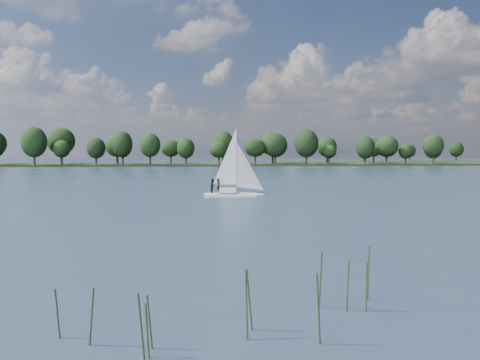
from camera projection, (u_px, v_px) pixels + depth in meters
name	position (u px, v px, depth m)	size (l,w,h in m)	color
ground	(195.00, 177.00, 129.06)	(700.00, 700.00, 0.00)	#233342
far_shore	(186.00, 165.00, 240.07)	(660.00, 40.00, 1.50)	black
far_shore_back	(463.00, 162.00, 307.13)	(220.00, 30.00, 1.40)	black
sailboat	(231.00, 176.00, 70.39)	(7.53, 2.78, 9.69)	white
treeline	(168.00, 147.00, 234.04)	(562.66, 73.62, 18.55)	black
reeds	(281.00, 290.00, 19.40)	(51.69, 8.21, 2.19)	#283316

